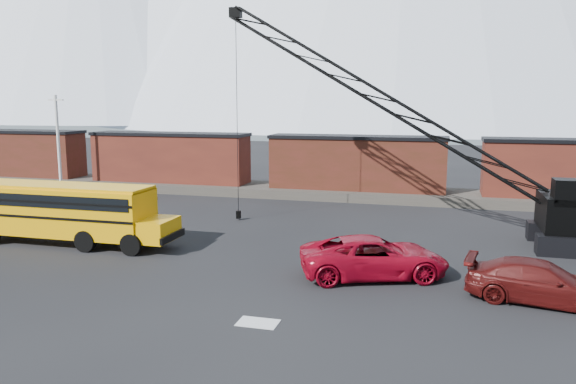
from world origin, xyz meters
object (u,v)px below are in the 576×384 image
at_px(crawler_crane, 394,107).
at_px(maroon_suv, 540,282).
at_px(school_bus, 67,211).
at_px(red_pickup, 374,257).

bearing_deg(crawler_crane, maroon_suv, -56.94).
height_order(school_bus, crawler_crane, crawler_crane).
relative_size(maroon_suv, crawler_crane, 0.24).
height_order(maroon_suv, crawler_crane, crawler_crane).
height_order(red_pickup, maroon_suv, red_pickup).
distance_m(school_bus, red_pickup, 16.41).
height_order(red_pickup, crawler_crane, crawler_crane).
relative_size(school_bus, red_pickup, 1.84).
distance_m(school_bus, maroon_suv, 22.93).
xyz_separation_m(red_pickup, maroon_suv, (6.41, -1.46, -0.09)).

